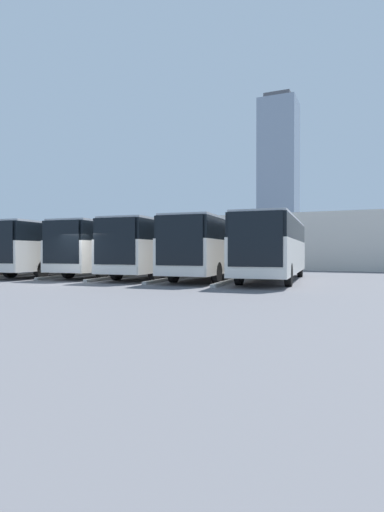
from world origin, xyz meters
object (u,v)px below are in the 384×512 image
Objects in this scene: bus_0 at (274,246)px; bus_2 at (162,247)px; bus_1 at (214,247)px; bus_4 at (64,247)px; bus_5 at (29,248)px; bus_3 at (116,247)px.

bus_2 is at bearing -6.79° from bus_0.
bus_4 is at bearing -0.67° from bus_1.
bus_1 is 1.00× the size of bus_5.
bus_0 is 10.63m from bus_3.
bus_0 is 7.08m from bus_2.
bus_4 is at bearing 11.57° from bus_3.
bus_4 is 3.56m from bus_5.
bus_3 is at bearing -168.43° from bus_4.
bus_4 is at bearing 169.71° from bus_5.
bus_0 is at bearing 172.49° from bus_1.
bus_1 is 14.16m from bus_5.
bus_3 and bus_4 have the same top height.
bus_1 is at bearing 173.93° from bus_2.
bus_5 is at bearing 0.83° from bus_3.
bus_4 is (3.54, 1.02, 0.00)m from bus_3.
bus_0 is at bearing 172.83° from bus_3.
bus_2 is 1.00× the size of bus_4.
bus_2 is 1.00× the size of bus_5.
bus_1 and bus_2 have the same top height.
bus_0 is at bearing 173.21° from bus_2.
bus_2 and bus_5 have the same top height.
bus_3 is 1.00× the size of bus_5.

